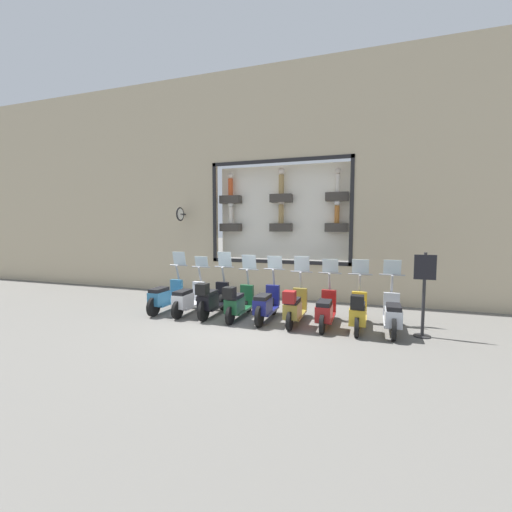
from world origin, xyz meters
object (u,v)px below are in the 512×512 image
Objects in this scene: scooter_silver_0 at (393,315)px; scooter_navy_4 at (266,304)px; scooter_black_6 at (212,299)px; scooter_red_2 at (326,310)px; scooter_green_5 at (238,302)px; scooter_yellow_1 at (358,312)px; scooter_white_7 at (188,299)px; shop_sign_post at (424,291)px; scooter_olive_3 at (294,307)px; scooter_teal_8 at (165,297)px.

scooter_silver_0 is 1.00× the size of scooter_navy_4.
scooter_red_2 is at bearing -89.12° from scooter_black_6.
scooter_black_6 reaches higher than scooter_green_5.
scooter_navy_4 is 1.00× the size of scooter_black_6.
scooter_yellow_1 is (-0.07, 0.76, 0.03)m from scooter_silver_0.
scooter_silver_0 is 1.00× the size of scooter_green_5.
scooter_yellow_1 is 4.58m from scooter_white_7.
scooter_green_5 is 0.95× the size of shop_sign_post.
scooter_olive_3 is (-0.06, 0.76, 0.05)m from scooter_red_2.
scooter_silver_0 is at bearing -84.85° from scooter_yellow_1.
scooter_green_5 is 0.76m from scooter_black_6.
shop_sign_post is at bearing -91.04° from scooter_navy_4.
scooter_silver_0 is at bearing -90.07° from scooter_navy_4.
scooter_red_2 is 0.99× the size of scooter_black_6.
scooter_navy_4 reaches higher than scooter_yellow_1.
shop_sign_post is at bearing -89.93° from scooter_olive_3.
scooter_navy_4 is (0.01, 1.53, 0.03)m from scooter_red_2.
scooter_white_7 is 1.00× the size of scooter_teal_8.
scooter_silver_0 is at bearing -89.84° from scooter_red_2.
scooter_black_6 is (-0.06, 1.53, 0.05)m from scooter_navy_4.
scooter_silver_0 is at bearing -89.97° from scooter_white_7.
shop_sign_post reaches higher than scooter_olive_3.
scooter_black_6 is at bearing 92.07° from scooter_navy_4.
scooter_red_2 is 1.00× the size of scooter_green_5.
scooter_silver_0 is 1.01× the size of scooter_yellow_1.
scooter_white_7 is at bearing 90.03° from scooter_silver_0.
scooter_black_6 is at bearing 89.61° from scooter_olive_3.
scooter_navy_4 is 3.73m from shop_sign_post.
scooter_green_5 is at bearing 89.96° from scooter_yellow_1.
scooter_red_2 reaches higher than scooter_white_7.
scooter_navy_4 is (0.00, 3.06, 0.01)m from scooter_silver_0.
scooter_red_2 is (0.06, 0.76, -0.04)m from scooter_yellow_1.
scooter_white_7 is (0.07, 4.58, -0.03)m from scooter_yellow_1.
scooter_red_2 is at bearing 85.18° from scooter_yellow_1.
scooter_yellow_1 is 0.77m from scooter_red_2.
scooter_teal_8 is at bearing 87.91° from scooter_black_6.
scooter_silver_0 reaches higher than scooter_white_7.
scooter_white_7 is at bearing 88.79° from scooter_olive_3.
scooter_green_5 is (0.00, 1.53, 0.00)m from scooter_olive_3.
scooter_black_6 is (-0.05, 4.58, 0.06)m from scooter_silver_0.
scooter_red_2 is at bearing -90.30° from scooter_navy_4.
shop_sign_post is at bearing -90.57° from scooter_teal_8.
scooter_black_6 reaches higher than scooter_red_2.
scooter_red_2 is at bearing 88.43° from shop_sign_post.
scooter_green_5 is at bearing -92.40° from scooter_white_7.
scooter_yellow_1 is at bearing 95.15° from scooter_silver_0.
scooter_silver_0 is 0.99× the size of scooter_black_6.
shop_sign_post is at bearing -90.58° from scooter_white_7.
scooter_navy_4 is at bearing 89.93° from scooter_silver_0.
scooter_silver_0 is 0.77m from scooter_yellow_1.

